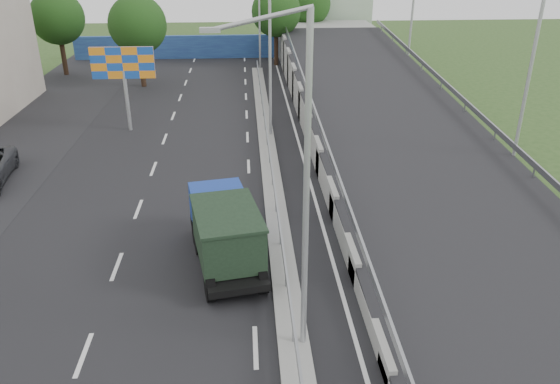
{
  "coord_description": "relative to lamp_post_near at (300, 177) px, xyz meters",
  "views": [
    {
      "loc": [
        -1.33,
        -7.48,
        11.68
      ],
      "look_at": [
        0.03,
        12.82,
        2.2
      ],
      "focal_mm": 35.0,
      "sensor_mm": 36.0,
      "label": 1
    }
  ],
  "objects": [
    {
      "name": "road_surface",
      "position": [
        -3.11,
        14.0,
        -5.81
      ],
      "size": [
        26.0,
        90.0,
        0.04
      ],
      "primitive_type": "cube",
      "color": "black",
      "rests_on": "ground"
    },
    {
      "name": "median",
      "position": [
        -0.11,
        18.0,
        -5.71
      ],
      "size": [
        1.0,
        44.0,
        0.2
      ],
      "primitive_type": "cube",
      "color": "gray",
      "rests_on": "ground"
    },
    {
      "name": "overpass_ramp",
      "position": [
        7.39,
        18.0,
        -4.06
      ],
      "size": [
        10.0,
        50.0,
        3.5
      ],
      "color": "gray",
      "rests_on": "ground"
    },
    {
      "name": "median_guardrail",
      "position": [
        -0.11,
        18.0,
        -5.06
      ],
      "size": [
        0.09,
        44.0,
        0.71
      ],
      "color": "gray",
      "rests_on": "median"
    },
    {
      "name": "lamp_post_near",
      "position": [
        0.0,
        0.0,
        0.0
      ],
      "size": [
        2.74,
        0.18,
        10.08
      ],
      "color": "#B2B5B7",
      "rests_on": "median"
    },
    {
      "name": "lamp_post_mid",
      "position": [
        0.0,
        20.0,
        0.0
      ],
      "size": [
        2.74,
        0.18,
        10.08
      ],
      "color": "#B2B5B7",
      "rests_on": "median"
    },
    {
      "name": "lamp_post_far",
      "position": [
        0.0,
        40.0,
        0.0
      ],
      "size": [
        2.74,
        0.18,
        10.08
      ],
      "color": "#B2B5B7",
      "rests_on": "median"
    },
    {
      "name": "blue_wall",
      "position": [
        -4.11,
        46.0,
        -4.61
      ],
      "size": [
        30.0,
        0.5,
        2.4
      ],
      "primitive_type": "cube",
      "color": "navy",
      "rests_on": "ground"
    },
    {
      "name": "billboard",
      "position": [
        -9.11,
        22.0,
        -1.62
      ],
      "size": [
        4.0,
        0.24,
        5.5
      ],
      "color": "#B2B5B7",
      "rests_on": "ground"
    },
    {
      "name": "tree_left_mid",
      "position": [
        -10.11,
        34.0,
        -0.63
      ],
      "size": [
        4.8,
        4.8,
        7.6
      ],
      "color": "black",
      "rests_on": "ground"
    },
    {
      "name": "tree_median_far",
      "position": [
        1.89,
        42.0,
        -0.63
      ],
      "size": [
        4.8,
        4.8,
        7.6
      ],
      "color": "black",
      "rests_on": "ground"
    },
    {
      "name": "tree_left_far",
      "position": [
        -18.11,
        39.0,
        -0.63
      ],
      "size": [
        4.8,
        4.8,
        7.6
      ],
      "color": "black",
      "rests_on": "ground"
    },
    {
      "name": "tree_ramp_far",
      "position": [
        5.89,
        49.0,
        -0.63
      ],
      "size": [
        4.8,
        4.8,
        7.6
      ],
      "color": "black",
      "rests_on": "ground"
    },
    {
      "name": "dump_truck",
      "position": [
        -2.34,
        5.1,
        -4.35
      ],
      "size": [
        3.22,
        6.27,
        2.63
      ],
      "rotation": [
        0.0,
        0.0,
        0.18
      ],
      "color": "black",
      "rests_on": "ground"
    }
  ]
}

